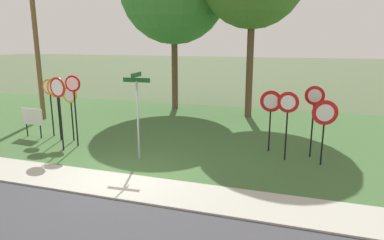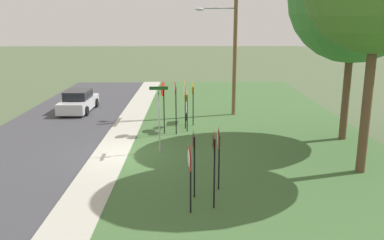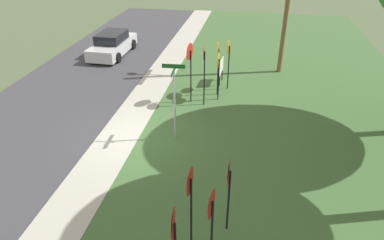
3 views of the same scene
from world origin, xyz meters
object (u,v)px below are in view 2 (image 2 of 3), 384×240
Objects in this scene: street_name_post at (159,114)px; yield_sign_far_left at (193,147)px; yield_sign_far_right at (189,163)px; utility_pole at (233,36)px; stop_sign_near_left at (187,102)px; notice_board at (186,109)px; stop_sign_far_right at (163,96)px; yield_sign_near_left at (218,143)px; parked_hatchback_near at (78,102)px; stop_sign_near_right at (193,94)px; yield_sign_near_right at (214,151)px; stop_sign_far_left at (175,97)px; stop_sign_far_center at (185,95)px.

yield_sign_far_left is at bearing 13.55° from street_name_post.
utility_pole is at bearing 161.21° from yield_sign_far_right.
notice_board is at bearing -178.50° from stop_sign_near_left.
stop_sign_far_right reaches higher than yield_sign_near_left.
yield_sign_far_right is at bearing 27.29° from parked_hatchback_near.
stop_sign_near_right is 10.57m from yield_sign_near_right.
utility_pole is at bearing 149.22° from street_name_post.
stop_sign_far_left is 6.46m from utility_pole.
stop_sign_near_right is at bearing 63.24° from parked_hatchback_near.
street_name_post is at bearing -7.88° from notice_board.
parked_hatchback_near is (-5.25, -7.16, -1.03)m from stop_sign_near_left.
yield_sign_near_left is at bearing 27.40° from stop_sign_far_right.
yield_sign_far_left is at bearing 29.64° from parked_hatchback_near.
stop_sign_far_center is 1.76m from notice_board.
yield_sign_far_left is (9.72, -0.08, -0.00)m from stop_sign_near_right.
stop_sign_far_center is 10.18m from yield_sign_far_right.
yield_sign_near_right is at bearing 5.25° from stop_sign_near_right.
stop_sign_near_right is at bearing -170.77° from yield_sign_near_right.
yield_sign_near_left is 2.06m from yield_sign_far_right.
stop_sign_near_left is at bearing -12.46° from stop_sign_near_right.
stop_sign_far_left is at bearing -164.25° from yield_sign_near_right.
stop_sign_far_left is (0.62, -0.57, 0.34)m from stop_sign_near_left.
notice_board is at bearing -173.15° from yield_sign_near_left.
stop_sign_far_center is 0.94× the size of stop_sign_far_right.
stop_sign_near_right is 0.89× the size of stop_sign_far_left.
parked_hatchback_near is (-3.30, -7.11, -0.23)m from notice_board.
yield_sign_far_right is at bearing -59.78° from yield_sign_near_right.
stop_sign_far_right is at bearing -162.48° from yield_sign_near_left.
notice_board is at bearing 163.96° from stop_sign_far_right.
yield_sign_near_left is 1.50m from yield_sign_near_right.
yield_sign_far_left is at bearing -137.51° from yield_sign_near_right.
notice_board is (-1.39, 0.05, -1.07)m from stop_sign_far_center.
stop_sign_far_right is 1.16× the size of yield_sign_far_left.
stop_sign_far_center is (-1.17, 0.47, -0.06)m from stop_sign_far_left.
yield_sign_near_right reaches higher than stop_sign_near_right.
stop_sign_far_right is 9.09m from yield_sign_near_right.
stop_sign_near_right is 2.10m from stop_sign_far_left.
utility_pole reaches higher than stop_sign_far_left.
stop_sign_near_right is at bearing 165.33° from stop_sign_near_left.
yield_sign_near_left is 0.53× the size of parked_hatchback_near.
yield_sign_near_left is at bearing -8.03° from utility_pole.
yield_sign_far_left is 15.62m from parked_hatchback_near.
yield_sign_near_left is 9.87m from notice_board.
notice_board is (-1.95, -0.05, -0.80)m from stop_sign_near_left.
yield_sign_near_left is (7.38, 2.33, -0.32)m from stop_sign_far_right.
street_name_post is at bearing 9.96° from stop_sign_far_right.
stop_sign_far_right reaches higher than stop_sign_far_center.
stop_sign_far_left is 8.79m from yield_sign_near_right.
stop_sign_far_right reaches higher than notice_board.
stop_sign_far_right is (-0.18, -0.64, 0.05)m from stop_sign_far_left.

